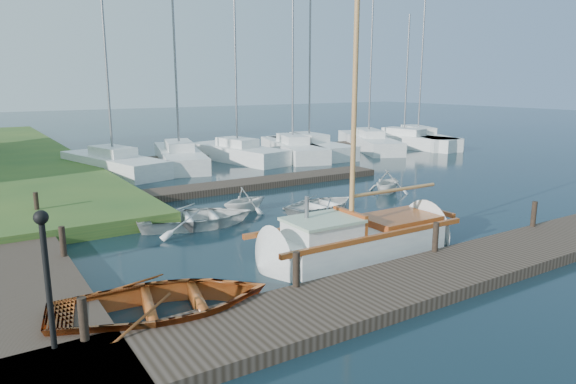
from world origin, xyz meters
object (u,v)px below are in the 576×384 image
marina_boat_2 (237,152)px  marina_boat_7 (418,137)px  mooring_post_3 (534,214)px  lamp_post (46,261)px  mooring_post_2 (436,237)px  dinghy (163,299)px  tender_b (245,198)px  marina_boat_4 (309,146)px  marina_boat_5 (368,141)px  tender_c (322,202)px  tender_d (388,180)px  mooring_post_1 (296,269)px  marina_boat_1 (179,155)px  marina_boat_6 (404,140)px  marina_boat_0 (113,162)px  marina_boat_3 (293,147)px  tender_a (196,215)px  mooring_post_0 (83,319)px  sailboat (361,241)px  mooring_post_5 (36,204)px  mooring_post_4 (63,241)px

marina_boat_2 → marina_boat_7: (15.64, -0.02, -0.01)m
mooring_post_3 → lamp_post: lamp_post is taller
mooring_post_2 → dinghy: (-7.35, 0.61, -0.24)m
tender_b → marina_boat_4: marina_boat_4 is taller
mooring_post_2 → marina_boat_5: 24.06m
tender_c → tender_d: (4.31, 1.01, 0.25)m
mooring_post_1 → marina_boat_7: size_ratio=0.07×
marina_boat_1 → marina_boat_4: (8.95, -0.42, -0.00)m
tender_d → marina_boat_4: bearing=-47.6°
marina_boat_1 → marina_boat_6: marina_boat_1 is taller
tender_b → marina_boat_0: marina_boat_0 is taller
marina_boat_3 → tender_a: bearing=151.7°
mooring_post_0 → marina_boat_7: 34.20m
tender_a → tender_b: tender_b is taller
dinghy → marina_boat_1: size_ratio=0.40×
tender_c → marina_boat_1: marina_boat_1 is taller
mooring_post_3 → marina_boat_2: bearing=92.1°
tender_b → marina_boat_1: bearing=-21.2°
marina_boat_4 → marina_boat_7: bearing=-86.6°
mooring_post_2 → marina_boat_4: marina_boat_4 is taller
tender_d → marina_boat_3: bearing=-41.2°
sailboat → marina_boat_2: (4.98, 17.32, 0.23)m
mooring_post_1 → marina_boat_0: marina_boat_0 is taller
mooring_post_5 → marina_boat_4: marina_boat_4 is taller
mooring_post_0 → lamp_post: bearing=180.0°
marina_boat_7 → mooring_post_0: bearing=145.4°
tender_d → marina_boat_7: 18.58m
tender_a → tender_d: tender_d is taller
tender_c → mooring_post_4: bearing=87.5°
marina_boat_2 → marina_boat_7: size_ratio=0.93×
mooring_post_2 → marina_boat_6: size_ratio=0.08×
mooring_post_2 → tender_d: (5.10, 7.18, -0.13)m
mooring_post_3 → marina_boat_5: (10.06, 19.15, -0.13)m
dinghy → marina_boat_3: marina_boat_3 is taller
tender_a → marina_boat_7: marina_boat_7 is taller
sailboat → mooring_post_1: bearing=-152.5°
sailboat → marina_boat_6: size_ratio=1.04×
tender_c → marina_boat_1: 13.28m
mooring_post_3 → mooring_post_5: size_ratio=1.00×
mooring_post_3 → tender_b: (-6.20, 7.67, -0.18)m
marina_boat_0 → marina_boat_6: 21.05m
tender_c → marina_boat_7: 22.64m
marina_boat_1 → marina_boat_6: 17.16m
marina_boat_1 → marina_boat_2: size_ratio=1.01×
tender_b → marina_boat_4: bearing=-55.7°
sailboat → dinghy: (-6.18, -1.07, 0.11)m
mooring_post_0 → tender_a: bearing=53.8°
dinghy → tender_a: bearing=-16.2°
mooring_post_3 → tender_b: mooring_post_3 is taller
mooring_post_3 → marina_boat_2: marina_boat_2 is taller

